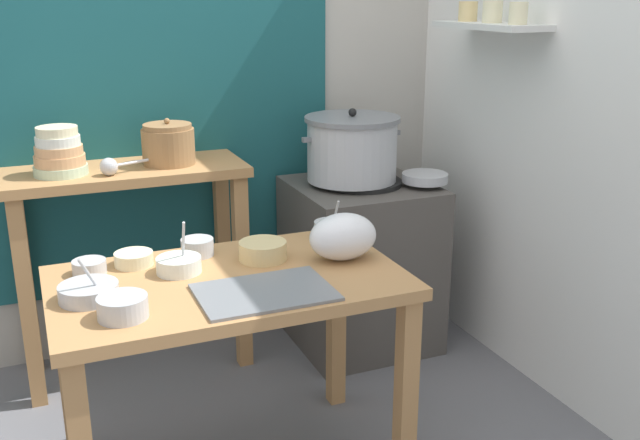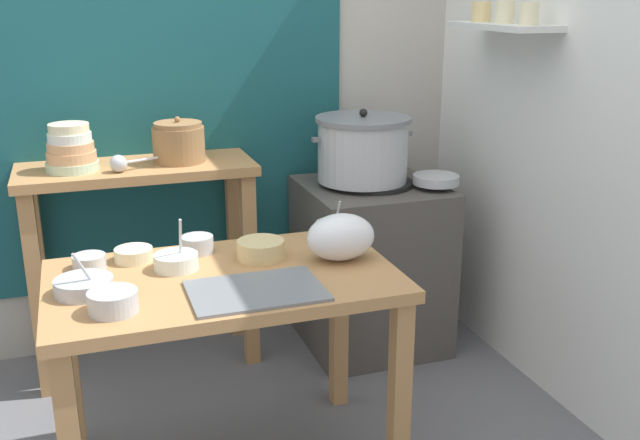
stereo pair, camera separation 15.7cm
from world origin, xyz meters
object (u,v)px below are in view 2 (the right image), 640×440
object	(u,v)px
back_shelf_table	(140,216)
prep_bowl_7	(333,229)
prep_bowl_2	(176,261)
prep_bowl_6	(197,244)
plastic_bag	(341,237)
prep_bowl_1	(89,261)
prep_table	(225,307)
prep_bowl_5	(134,254)
prep_bowl_4	(113,301)
stove_block	(370,264)
ladle	(122,163)
steamer_pot	(363,149)
wide_pan	(436,179)
prep_bowl_3	(84,285)
serving_tray	(256,291)
prep_bowl_0	(261,249)
bowl_stack_enamel	(71,150)
clay_pot	(179,142)

from	to	relation	value
back_shelf_table	prep_bowl_7	xyz separation A→B (m)	(0.63, -0.64, 0.08)
prep_bowl_2	prep_bowl_6	size ratio (longest dim) A/B	1.59
plastic_bag	prep_bowl_1	size ratio (longest dim) A/B	2.19
prep_table	prep_bowl_5	xyz separation A→B (m)	(-0.26, 0.22, 0.14)
prep_bowl_4	prep_table	bearing A→B (deg)	26.93
stove_block	prep_bowl_4	xyz separation A→B (m)	(-1.17, -0.92, 0.37)
back_shelf_table	prep_bowl_2	distance (m)	0.78
ladle	prep_bowl_7	world-z (taller)	ladle
stove_block	prep_bowl_7	bearing A→B (deg)	-125.91
prep_table	ladle	xyz separation A→B (m)	(-0.24, 0.77, 0.33)
steamer_pot	prep_bowl_1	bearing A→B (deg)	-154.49
prep_table	plastic_bag	distance (m)	0.45
back_shelf_table	ladle	xyz separation A→B (m)	(-0.06, -0.10, 0.26)
back_shelf_table	wide_pan	distance (m)	1.28
prep_bowl_2	prep_table	bearing A→B (deg)	-36.94
prep_bowl_7	prep_bowl_3	bearing A→B (deg)	-164.65
serving_tray	prep_bowl_0	world-z (taller)	prep_bowl_0
prep_bowl_0	wide_pan	bearing A→B (deg)	28.47
serving_tray	prep_bowl_2	distance (m)	0.34
back_shelf_table	steamer_pot	size ratio (longest dim) A/B	2.06
prep_table	plastic_bag	xyz separation A→B (m)	(0.40, 0.01, 0.19)
prep_bowl_6	bowl_stack_enamel	bearing A→B (deg)	122.00
steamer_pot	wide_pan	world-z (taller)	steamer_pot
prep_bowl_1	ladle	bearing A→B (deg)	74.35
stove_block	prep_bowl_2	distance (m)	1.21
wide_pan	prep_bowl_4	xyz separation A→B (m)	(-1.42, -0.78, -0.05)
plastic_bag	prep_bowl_5	size ratio (longest dim) A/B	1.85
wide_pan	prep_bowl_1	bearing A→B (deg)	-164.40
prep_bowl_7	prep_bowl_2	bearing A→B (deg)	-167.78
back_shelf_table	prep_bowl_1	size ratio (longest dim) A/B	8.97
bowl_stack_enamel	prep_bowl_6	world-z (taller)	bowl_stack_enamel
plastic_bag	prep_bowl_7	distance (m)	0.23
serving_tray	ladle	bearing A→B (deg)	108.06
clay_pot	steamer_pot	bearing A→B (deg)	-7.99
serving_tray	prep_bowl_3	world-z (taller)	prep_bowl_3
ladle	prep_bowl_4	distance (m)	0.97
steamer_pot	serving_tray	distance (m)	1.19
stove_block	prep_bowl_0	xyz separation A→B (m)	(-0.67, -0.63, 0.37)
prep_bowl_0	ladle	bearing A→B (deg)	120.84
prep_bowl_3	prep_table	bearing A→B (deg)	1.76
stove_block	steamer_pot	world-z (taller)	steamer_pot
prep_bowl_5	ladle	bearing A→B (deg)	88.24
prep_bowl_5	prep_bowl_6	xyz separation A→B (m)	(0.22, 0.01, 0.01)
steamer_pot	prep_bowl_0	distance (m)	0.92
stove_block	clay_pot	size ratio (longest dim) A/B	3.63
prep_table	prep_bowl_0	world-z (taller)	prep_bowl_0
prep_bowl_5	prep_bowl_6	world-z (taller)	prep_bowl_6
prep_table	prep_bowl_7	bearing A→B (deg)	26.66
prep_bowl_2	ladle	bearing A→B (deg)	99.11
wide_pan	prep_bowl_3	world-z (taller)	prep_bowl_3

